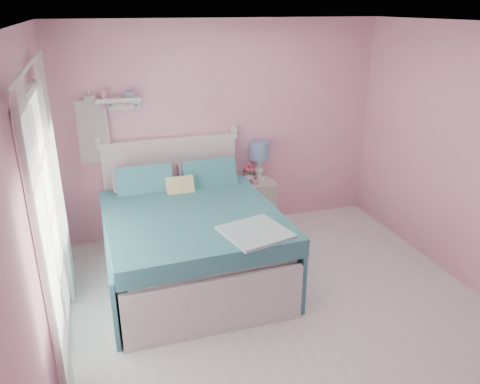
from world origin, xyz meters
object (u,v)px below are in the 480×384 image
nightstand (255,204)px  table_lamp (259,153)px  teacup (254,181)px  bed (190,239)px  vase (249,177)px

nightstand → table_lamp: bearing=45.2°
teacup → bed: bearing=-142.9°
table_lamp → bed: bearing=-140.6°
nightstand → vase: bearing=-173.5°
bed → vase: bed is taller
bed → table_lamp: 1.55m
bed → nightstand: bed is taller
table_lamp → vase: 0.33m
nightstand → teacup: size_ratio=6.75×
vase → bed: bearing=-138.7°
table_lamp → teacup: table_lamp is taller
nightstand → teacup: teacup is taller
bed → teacup: bearing=35.4°
bed → vase: size_ratio=15.28×
nightstand → teacup: bearing=-120.2°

